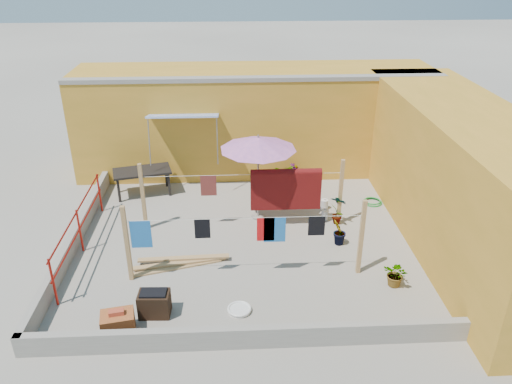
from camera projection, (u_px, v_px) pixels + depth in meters
The scene contains 21 objects.
ground at pixel (244, 242), 12.28m from camera, with size 80.00×80.00×0.00m, color #9E998E.
wall_back at pixel (255, 119), 15.79m from camera, with size 11.00×3.27×3.21m.
wall_right at pixel (462, 178), 11.81m from camera, with size 2.40×9.00×3.20m, color #C5882B.
parapet_front at pixel (250, 337), 8.98m from camera, with size 8.30×0.16×0.44m, color gray.
parapet_left at pixel (75, 239), 12.00m from camera, with size 0.16×7.30×0.44m, color gray.
red_railing at pixel (79, 225), 11.60m from camera, with size 0.05×4.20×1.10m.
clothesline_rig at pixel (278, 195), 12.39m from camera, with size 5.09×2.35×1.80m.
patio_umbrella at pixel (258, 144), 12.46m from camera, with size 2.07×2.07×2.34m.
outdoor_table at pixel (142, 173), 14.36m from camera, with size 1.77×1.17×0.76m.
brick_stack at pixel (118, 323), 9.29m from camera, with size 0.68×0.55×0.53m.
lumber_pile at pixel (180, 263), 11.35m from camera, with size 2.23×0.72×0.14m.
brazier at pixel (154, 303), 9.75m from camera, with size 0.62×0.43×0.54m.
white_basin at pixel (239, 309), 9.93m from camera, with size 0.49×0.49×0.08m.
water_jug_a at pixel (325, 214), 13.26m from camera, with size 0.20×0.20×0.31m.
water_jug_b at pixel (324, 204), 13.76m from camera, with size 0.20×0.20×0.32m.
green_hose at pixel (372, 202), 14.13m from camera, with size 0.55×0.55×0.08m.
plant_back_a at pixel (281, 177), 14.79m from camera, with size 0.71×0.62×0.79m, color #215217.
plant_back_b at pixel (295, 175), 15.06m from camera, with size 0.38×0.38×0.69m, color #215217.
plant_right_a at pixel (338, 209), 12.92m from camera, with size 0.44×0.29×0.83m, color #215217.
plant_right_b at pixel (339, 232), 12.01m from camera, with size 0.38×0.31×0.70m, color #215217.
plant_right_c at pixel (396, 274), 10.57m from camera, with size 0.52×0.45×0.57m, color #215217.
Camera 1 is at (-0.24, -10.47, 6.54)m, focal length 35.00 mm.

